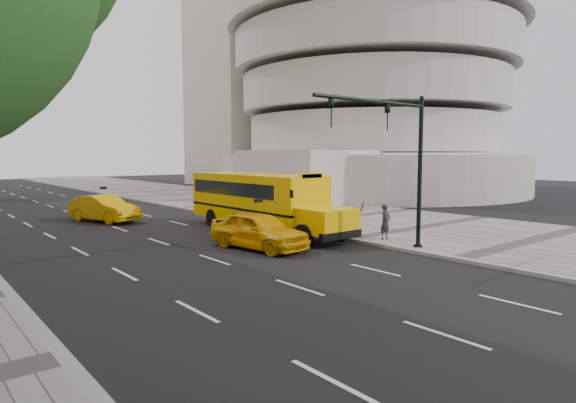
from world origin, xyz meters
TOP-DOWN VIEW (x-y plane):
  - ground at (0.00, 0.00)m, footprint 140.00×140.00m
  - sidewalk_museum at (12.00, 0.00)m, footprint 12.00×140.00m
  - curb_museum at (6.00, 0.00)m, footprint 0.30×140.00m
  - guggenheim at (29.37, 18.51)m, footprint 33.20×42.20m
  - school_bus at (4.50, -0.33)m, footprint 2.96×11.56m
  - taxi_near at (1.61, -4.32)m, footprint 2.64×4.96m
  - taxi_far at (-0.64, 8.44)m, footprint 3.20×5.09m
  - pedestrian at (7.04, -6.75)m, footprint 0.60×0.41m
  - traffic_signal at (5.19, -8.87)m, footprint 6.18×0.36m

SIDE VIEW (x-z plane):
  - ground at x=0.00m, z-range 0.00..0.00m
  - sidewalk_museum at x=12.00m, z-range 0.00..0.15m
  - curb_museum at x=6.00m, z-range 0.00..0.15m
  - taxi_far at x=-0.64m, z-range 0.00..1.58m
  - taxi_near at x=1.61m, z-range 0.00..1.61m
  - pedestrian at x=7.04m, z-range 0.15..1.76m
  - school_bus at x=4.50m, z-range 0.17..3.36m
  - traffic_signal at x=5.19m, z-range 0.89..7.29m
  - guggenheim at x=29.37m, z-range -3.92..31.08m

